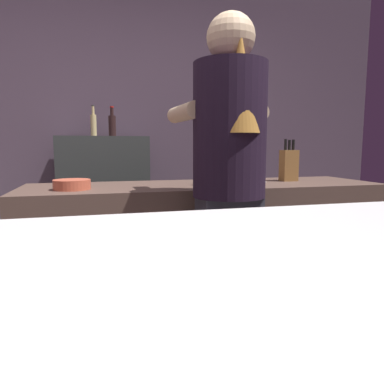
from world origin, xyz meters
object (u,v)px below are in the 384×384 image
Objects in this scene: bartender at (229,175)px; chefs_knife at (249,183)px; mixing_bowl at (72,185)px; bottle_soy at (94,124)px; knife_block at (289,165)px; bottle_olive_oil at (112,125)px.

chefs_knife is at bearing -39.35° from bartender.
bartender reaches higher than chefs_knife.
mixing_bowl is 1.34m from bottle_soy.
bartender reaches higher than mixing_bowl.
bartender is 0.82m from mixing_bowl.
bottle_olive_oil is (-1.08, 1.01, 0.30)m from knife_block.
chefs_knife is at bearing 2.07° from mixing_bowl.
bartender is 7.03× the size of bottle_olive_oil.
knife_block is 1.43× the size of mixing_bowl.
chefs_knife is 1.60m from bottle_soy.
mixing_bowl is (-0.73, 0.37, -0.06)m from bartender.
bartender is 7.22× the size of chefs_knife.
mixing_bowl is at bearing -94.56° from bottle_soy.
bottle_olive_oil is at bearing 110.53° from chefs_knife.
knife_block is 1.51m from bottle_olive_oil.
bottle_olive_oil is (-0.76, 1.11, 0.40)m from chefs_knife.
mixing_bowl is (-1.33, -0.13, -0.08)m from knife_block.
bottle_soy is 1.09× the size of bottle_olive_oil.
bottle_soy is 0.21m from bottle_olive_oil.
bartender is 1.62m from bottle_olive_oil.
chefs_knife is at bearing -53.89° from bottle_soy.
bottle_soy is at bearing 112.30° from chefs_knife.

